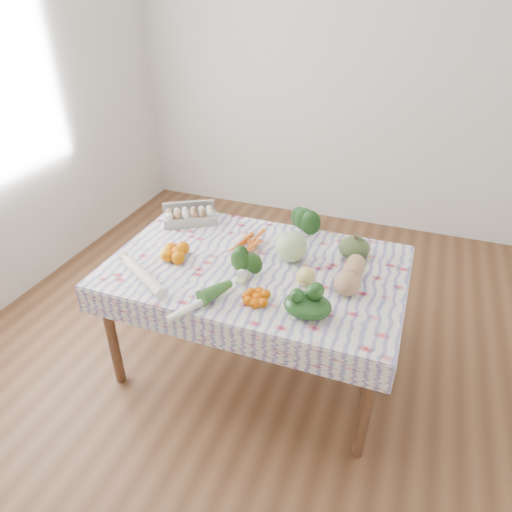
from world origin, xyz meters
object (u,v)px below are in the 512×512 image
(dining_table, at_px, (256,277))
(grapefruit, at_px, (306,276))
(cabbage, at_px, (291,247))
(butternut_squash, at_px, (351,274))
(egg_carton, at_px, (190,218))
(kabocha_squash, at_px, (354,247))

(dining_table, bearing_deg, grapefruit, -16.19)
(dining_table, relative_size, grapefruit, 15.23)
(cabbage, bearing_deg, butternut_squash, -19.18)
(egg_carton, bearing_deg, kabocha_squash, -32.67)
(cabbage, bearing_deg, kabocha_squash, 26.77)
(grapefruit, bearing_deg, kabocha_squash, 63.29)
(butternut_squash, bearing_deg, cabbage, 163.38)
(kabocha_squash, distance_m, grapefruit, 0.42)
(cabbage, bearing_deg, grapefruit, -55.54)
(cabbage, distance_m, butternut_squash, 0.39)
(dining_table, xyz_separation_m, egg_carton, (-0.58, 0.32, 0.13))
(dining_table, distance_m, grapefruit, 0.35)
(kabocha_squash, bearing_deg, cabbage, -153.23)
(dining_table, bearing_deg, egg_carton, 151.50)
(dining_table, relative_size, kabocha_squash, 8.76)
(cabbage, relative_size, grapefruit, 1.72)
(dining_table, xyz_separation_m, kabocha_squash, (0.50, 0.28, 0.14))
(dining_table, distance_m, kabocha_squash, 0.59)
(dining_table, height_order, grapefruit, grapefruit)
(egg_carton, height_order, cabbage, cabbage)
(dining_table, distance_m, butternut_squash, 0.56)
(egg_carton, bearing_deg, butternut_squash, -47.25)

